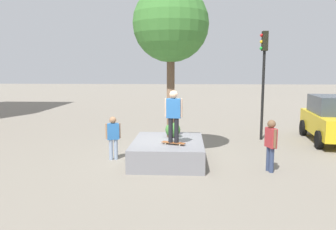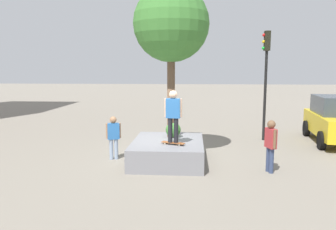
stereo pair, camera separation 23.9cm
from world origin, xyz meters
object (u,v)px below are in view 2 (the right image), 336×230
plaza_tree (171,25)px  pedestrian_crossing (113,135)px  sedan_parked (336,119)px  passerby_with_bag (271,142)px  planter_ledge (168,151)px  traffic_light_median (266,67)px  skateboarder (173,113)px  skateboard (173,143)px

plaza_tree → pedestrian_crossing: bearing=-74.7°
plaza_tree → sedan_parked: plaza_tree is taller
plaza_tree → passerby_with_bag: 5.22m
planter_ledge → passerby_with_bag: size_ratio=1.92×
sedan_parked → traffic_light_median: traffic_light_median is taller
planter_ledge → skateboarder: skateboarder is taller
skateboard → pedestrian_crossing: (-0.68, -2.16, 0.11)m
skateboard → skateboarder: skateboarder is taller
skateboarder → sedan_parked: skateboarder is taller
planter_ledge → sedan_parked: (-3.50, 7.07, 0.67)m
skateboard → traffic_light_median: size_ratio=0.17×
passerby_with_bag → traffic_light_median: bearing=170.7°
planter_ledge → pedestrian_crossing: size_ratio=2.04×
pedestrian_crossing → sedan_parked: bearing=110.7°
plaza_tree → passerby_with_bag: plaza_tree is taller
skateboarder → pedestrian_crossing: skateboarder is taller
pedestrian_crossing → skateboard: bearing=72.5°
planter_ledge → traffic_light_median: 6.27m
sedan_parked → pedestrian_crossing: 9.64m
passerby_with_bag → pedestrian_crossing: bearing=-102.0°
skateboard → plaza_tree: bearing=-172.9°
traffic_light_median → passerby_with_bag: 5.40m
skateboard → pedestrian_crossing: bearing=-107.5°
skateboarder → passerby_with_bag: (0.42, 3.04, -0.84)m
sedan_parked → plaza_tree: bearing=-67.8°
plaza_tree → traffic_light_median: size_ratio=1.11×
skateboard → pedestrian_crossing: 2.27m
skateboard → passerby_with_bag: (0.42, 3.04, 0.16)m
sedan_parked → planter_ledge: bearing=-63.7°
passerby_with_bag → pedestrian_crossing: (-1.10, -5.20, -0.06)m
traffic_light_median → skateboarder: bearing=-41.1°
planter_ledge → passerby_with_bag: (1.01, 3.26, 0.58)m
plaza_tree → sedan_parked: (-2.86, 7.01, -3.71)m
traffic_light_median → planter_ledge: bearing=-46.8°
traffic_light_median → pedestrian_crossing: traffic_light_median is taller
plaza_tree → skateboarder: size_ratio=3.13×
skateboarder → traffic_light_median: (-4.39, 3.83, 1.49)m
planter_ledge → skateboard: bearing=19.9°
pedestrian_crossing → traffic_light_median: bearing=121.8°
skateboard → passerby_with_bag: bearing=82.2°
skateboarder → passerby_with_bag: bearing=82.2°
traffic_light_median → passerby_with_bag: (4.81, -0.78, -2.33)m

